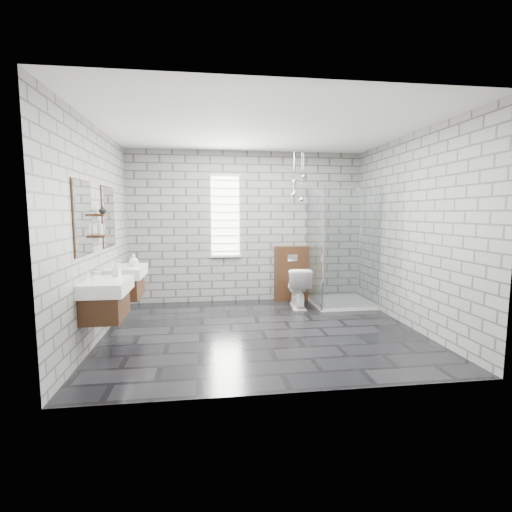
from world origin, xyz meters
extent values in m
cube|color=black|center=(0.00, 0.00, -0.01)|extent=(4.20, 3.60, 0.02)
cube|color=white|center=(0.00, 0.00, 2.71)|extent=(4.20, 3.60, 0.02)
cube|color=gray|center=(0.00, 1.81, 1.35)|extent=(4.20, 0.02, 2.70)
cube|color=gray|center=(0.00, -1.81, 1.35)|extent=(4.20, 0.02, 2.70)
cube|color=gray|center=(-2.11, 0.00, 1.35)|extent=(0.02, 3.60, 2.70)
cube|color=gray|center=(2.11, 0.00, 1.35)|extent=(0.02, 3.60, 2.70)
cube|color=#3F2413|center=(-1.89, -0.57, 0.55)|extent=(0.42, 0.62, 0.30)
cube|color=silver|center=(-1.69, -0.57, 0.58)|extent=(0.02, 0.35, 0.01)
cube|color=white|center=(-1.87, -0.57, 0.77)|extent=(0.47, 0.70, 0.15)
cylinder|color=silver|center=(-2.02, -0.57, 0.91)|extent=(0.04, 0.04, 0.12)
cylinder|color=silver|center=(-1.97, -0.57, 0.96)|extent=(0.10, 0.02, 0.02)
cube|color=white|center=(-2.08, -0.57, 1.55)|extent=(0.03, 0.55, 0.80)
cube|color=#3F2413|center=(-2.09, -0.57, 1.55)|extent=(0.01, 0.59, 0.84)
cube|color=#3F2413|center=(-1.89, 0.51, 0.55)|extent=(0.42, 0.62, 0.30)
cube|color=silver|center=(-1.69, 0.51, 0.58)|extent=(0.02, 0.35, 0.01)
cube|color=white|center=(-1.87, 0.51, 0.77)|extent=(0.47, 0.70, 0.15)
cylinder|color=silver|center=(-2.02, 0.51, 0.91)|extent=(0.04, 0.04, 0.12)
cylinder|color=silver|center=(-1.97, 0.51, 0.96)|extent=(0.10, 0.02, 0.02)
cube|color=white|center=(-2.08, 0.51, 1.55)|extent=(0.03, 0.55, 0.80)
cube|color=#3F2413|center=(-2.09, 0.51, 1.55)|extent=(0.01, 0.59, 0.84)
cube|color=#3F2413|center=(-2.03, -0.05, 1.32)|extent=(0.14, 0.30, 0.03)
cube|color=#3F2413|center=(-2.03, -0.05, 1.58)|extent=(0.14, 0.30, 0.03)
cube|color=white|center=(-0.40, 1.79, 1.55)|extent=(0.50, 0.02, 1.40)
cube|color=white|center=(-0.40, 1.77, 2.27)|extent=(0.56, 0.04, 0.04)
cube|color=white|center=(-0.40, 1.77, 0.83)|extent=(0.56, 0.04, 0.04)
cube|color=white|center=(-0.40, 1.77, 0.92)|extent=(0.48, 0.01, 0.02)
cube|color=white|center=(-0.40, 1.77, 1.06)|extent=(0.48, 0.01, 0.02)
cube|color=white|center=(-0.40, 1.77, 1.20)|extent=(0.48, 0.01, 0.02)
cube|color=white|center=(-0.40, 1.77, 1.34)|extent=(0.48, 0.01, 0.02)
cube|color=white|center=(-0.40, 1.77, 1.48)|extent=(0.48, 0.01, 0.02)
cube|color=white|center=(-0.40, 1.77, 1.62)|extent=(0.48, 0.01, 0.02)
cube|color=white|center=(-0.40, 1.77, 1.76)|extent=(0.48, 0.01, 0.02)
cube|color=white|center=(-0.40, 1.77, 1.90)|extent=(0.48, 0.01, 0.02)
cube|color=white|center=(-0.40, 1.77, 2.04)|extent=(0.48, 0.01, 0.03)
cube|color=white|center=(-0.40, 1.77, 2.18)|extent=(0.48, 0.01, 0.03)
cube|color=#3F2413|center=(0.80, 1.70, 0.50)|extent=(0.60, 0.20, 1.00)
cube|color=silver|center=(0.80, 1.60, 0.80)|extent=(0.18, 0.01, 0.12)
cube|color=white|center=(1.60, 1.30, 0.03)|extent=(1.00, 1.00, 0.06)
cube|color=silver|center=(1.60, 0.81, 1.03)|extent=(1.00, 0.01, 2.00)
cube|color=silver|center=(1.11, 1.30, 1.03)|extent=(0.01, 1.00, 2.00)
cube|color=silver|center=(1.11, 0.81, 1.03)|extent=(0.03, 0.03, 2.00)
cube|color=silver|center=(2.08, 0.81, 1.03)|extent=(0.03, 0.03, 2.00)
cylinder|color=silver|center=(2.04, 1.50, 1.10)|extent=(0.02, 0.02, 1.80)
cylinder|color=silver|center=(1.96, 1.50, 2.02)|extent=(0.14, 0.14, 0.02)
sphere|color=silver|center=(0.73, 1.31, 1.92)|extent=(0.09, 0.09, 0.09)
cylinder|color=silver|center=(0.73, 1.31, 2.33)|extent=(0.01, 0.01, 0.74)
sphere|color=silver|center=(0.87, 1.34, 1.84)|extent=(0.09, 0.09, 0.09)
cylinder|color=silver|center=(0.87, 1.34, 2.29)|extent=(0.01, 0.01, 0.82)
sphere|color=silver|center=(0.77, 1.46, 2.15)|extent=(0.09, 0.09, 0.09)
cylinder|color=silver|center=(0.77, 1.46, 2.45)|extent=(0.01, 0.01, 0.50)
sphere|color=silver|center=(0.76, 1.38, 1.95)|extent=(0.09, 0.09, 0.09)
cylinder|color=silver|center=(0.76, 1.38, 2.35)|extent=(0.01, 0.01, 0.71)
sphere|color=silver|center=(0.93, 1.43, 2.23)|extent=(0.09, 0.09, 0.09)
cylinder|color=silver|center=(0.93, 1.43, 2.49)|extent=(0.01, 0.01, 0.43)
imported|color=white|center=(0.80, 1.19, 0.34)|extent=(0.44, 0.71, 0.69)
imported|color=#B2B2B2|center=(-1.81, -0.31, 0.94)|extent=(0.09, 0.10, 0.17)
imported|color=#B2B2B2|center=(-1.78, 0.56, 0.93)|extent=(0.16, 0.16, 0.17)
imported|color=#B2B2B2|center=(-2.02, -0.15, 1.43)|extent=(0.07, 0.07, 0.19)
imported|color=#B2B2B2|center=(-2.02, 0.00, 1.64)|extent=(0.11, 0.11, 0.10)
camera|label=1|loc=(-0.73, -4.89, 1.61)|focal=26.00mm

